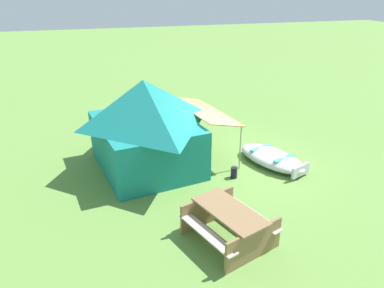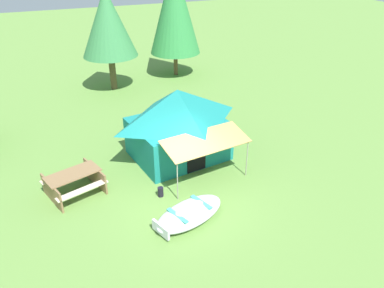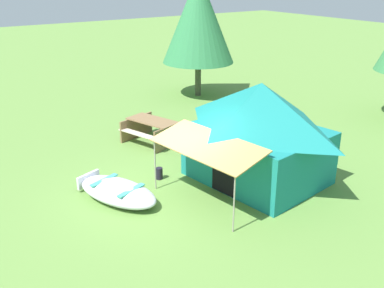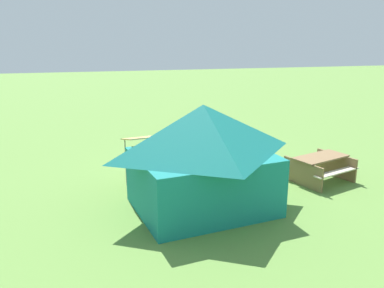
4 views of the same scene
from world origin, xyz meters
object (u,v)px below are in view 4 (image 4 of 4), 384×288
at_px(canvas_cabin_tent, 203,156).
at_px(cooler_box, 209,188).
at_px(fuel_can, 227,170).
at_px(picnic_table, 320,166).
at_px(beached_rowboat, 202,156).

height_order(canvas_cabin_tent, cooler_box, canvas_cabin_tent).
bearing_deg(fuel_can, cooler_box, 54.23).
bearing_deg(cooler_box, canvas_cabin_tent, 61.76).
xyz_separation_m(cooler_box, fuel_can, (-1.03, -1.43, -0.02)).
relative_size(picnic_table, fuel_can, 6.37).
bearing_deg(canvas_cabin_tent, cooler_box, -118.24).
relative_size(beached_rowboat, picnic_table, 1.25).
relative_size(beached_rowboat, cooler_box, 5.30).
relative_size(beached_rowboat, fuel_can, 7.93).
distance_m(beached_rowboat, picnic_table, 4.06).
bearing_deg(beached_rowboat, fuel_can, 106.37).
height_order(beached_rowboat, fuel_can, beached_rowboat).
xyz_separation_m(beached_rowboat, picnic_table, (-3.01, 2.70, 0.25)).
relative_size(canvas_cabin_tent, cooler_box, 8.97).
height_order(cooler_box, fuel_can, cooler_box).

